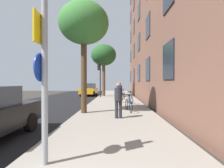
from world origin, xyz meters
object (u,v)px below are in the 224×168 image
at_px(tree_far, 104,56).
at_px(bicycle_0, 129,105).
at_px(pedestrian_1, 120,91).
at_px(sign_post, 43,72).
at_px(bicycle_1, 130,99).
at_px(tree_near, 84,24).
at_px(traffic_light, 99,73).
at_px(bicycle_2, 124,95).
at_px(car_1, 89,89).
at_px(pedestrian_0, 118,98).
at_px(pedestrian_2, 118,89).

xyz_separation_m(tree_far, bicycle_0, (2.21, -11.47, -4.54)).
bearing_deg(pedestrian_1, sign_post, -99.09).
distance_m(sign_post, bicycle_1, 10.24).
bearing_deg(tree_near, traffic_light, 90.59).
bearing_deg(bicycle_2, car_1, 126.04).
xyz_separation_m(tree_near, car_1, (-1.83, 13.66, -4.01)).
distance_m(tree_far, bicycle_2, 6.61).
height_order(pedestrian_0, pedestrian_2, pedestrian_0).
height_order(tree_near, bicycle_0, tree_near).
bearing_deg(pedestrian_2, car_1, 138.75).
bearing_deg(traffic_light, pedestrian_1, -66.48).
relative_size(tree_far, bicycle_2, 3.75).
height_order(bicycle_0, bicycle_1, bicycle_1).
xyz_separation_m(bicycle_0, bicycle_1, (0.36, 3.33, 0.02)).
height_order(sign_post, traffic_light, traffic_light).
bearing_deg(sign_post, bicycle_0, 71.65).
bearing_deg(tree_far, tree_near, -91.07).
relative_size(sign_post, pedestrian_0, 2.02).
bearing_deg(pedestrian_1, bicycle_0, -84.85).
height_order(bicycle_0, pedestrian_0, pedestrian_0).
relative_size(traffic_light, tree_far, 0.61).
bearing_deg(pedestrian_2, traffic_light, -168.17).
xyz_separation_m(tree_near, bicycle_2, (2.46, 7.77, -4.35)).
height_order(bicycle_2, pedestrian_1, pedestrian_1).
bearing_deg(sign_post, tree_near, 92.73).
relative_size(sign_post, tree_near, 0.55).
xyz_separation_m(traffic_light, tree_near, (0.10, -9.92, 2.11)).
height_order(traffic_light, bicycle_0, traffic_light).
bearing_deg(tree_near, sign_post, -87.27).
height_order(bicycle_2, car_1, car_1).
distance_m(sign_post, bicycle_0, 7.00).
xyz_separation_m(pedestrian_1, pedestrian_2, (-0.09, 5.33, -0.03)).
bearing_deg(tree_far, bicycle_1, -72.45).
relative_size(sign_post, pedestrian_2, 2.06).
bearing_deg(traffic_light, bicycle_2, -40.03).
bearing_deg(sign_post, tree_far, 90.19).
xyz_separation_m(pedestrian_1, car_1, (-3.86, 8.65, -0.21)).
bearing_deg(bicycle_2, tree_far, 117.65).
xyz_separation_m(bicycle_0, pedestrian_0, (-0.61, -1.94, 0.56)).
distance_m(traffic_light, bicycle_2, 4.03).
distance_m(bicycle_1, pedestrian_1, 1.47).
relative_size(bicycle_0, bicycle_1, 1.02).
xyz_separation_m(tree_far, car_1, (-2.05, 1.63, -4.18)).
distance_m(pedestrian_1, car_1, 9.47).
height_order(tree_near, pedestrian_2, tree_near).
bearing_deg(tree_near, bicycle_2, 72.45).
distance_m(traffic_light, pedestrian_0, 11.59).
distance_m(traffic_light, bicycle_0, 9.96).
distance_m(pedestrian_0, pedestrian_2, 11.73).
relative_size(tree_far, car_1, 1.49).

